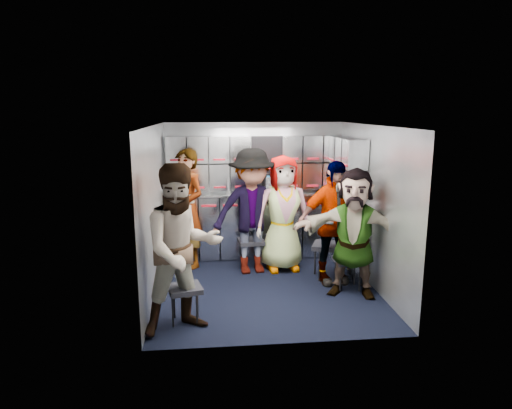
{
  "coord_description": "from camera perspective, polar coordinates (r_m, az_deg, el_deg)",
  "views": [
    {
      "loc": [
        -0.71,
        -5.62,
        2.3
      ],
      "look_at": [
        -0.1,
        0.35,
        1.04
      ],
      "focal_mm": 32.0,
      "sensor_mm": 36.0,
      "label": 1
    }
  ],
  "objects": [
    {
      "name": "attendant_arc_c",
      "position": [
        6.55,
        3.39,
        -1.12
      ],
      "size": [
        0.86,
        0.6,
        1.67
      ],
      "primitive_type": "imported",
      "rotation": [
        0.0,
        0.0,
        0.09
      ],
      "color": "black",
      "rests_on": "ground"
    },
    {
      "name": "right_cabinet",
      "position": [
        6.77,
        11.21,
        -3.81
      ],
      "size": [
        0.28,
        1.2,
        1.0
      ],
      "primitive_type": "cube",
      "color": "#A2A9B2",
      "rests_on": "ground"
    },
    {
      "name": "cup_left",
      "position": [
        6.98,
        -9.63,
        1.61
      ],
      "size": [
        0.08,
        0.08,
        0.1
      ],
      "primitive_type": "cylinder",
      "color": "beige",
      "rests_on": "counter"
    },
    {
      "name": "cup_right",
      "position": [
        7.23,
        9.94,
        1.94
      ],
      "size": [
        0.09,
        0.09,
        0.1
      ],
      "primitive_type": "cylinder",
      "color": "beige",
      "rests_on": "counter"
    },
    {
      "name": "cart_bank_left",
      "position": [
        6.46,
        -9.93,
        -4.56
      ],
      "size": [
        0.38,
        0.76,
        0.99
      ],
      "primitive_type": "cube",
      "color": "#A2A9B2",
      "rests_on": "ground"
    },
    {
      "name": "bottle_left",
      "position": [
        6.98,
        -1.14,
        2.44
      ],
      "size": [
        0.07,
        0.07,
        0.26
      ],
      "primitive_type": "cylinder",
      "color": "white",
      "rests_on": "counter"
    },
    {
      "name": "jump_seat_near_right",
      "position": [
        6.06,
        11.44,
        -7.04
      ],
      "size": [
        0.36,
        0.34,
        0.41
      ],
      "rotation": [
        0.0,
        0.0,
        0.04
      ],
      "color": "black",
      "rests_on": "ground"
    },
    {
      "name": "counter",
      "position": [
        7.07,
        -0.01,
        1.37
      ],
      "size": [
        2.68,
        0.42,
        0.03
      ],
      "primitive_type": "cube",
      "color": "#B6B9BE",
      "rests_on": "cart_bank_back"
    },
    {
      "name": "coffee_niche",
      "position": [
        7.14,
        1.33,
        5.16
      ],
      "size": [
        0.46,
        0.16,
        0.84
      ],
      "primitive_type": null,
      "color": "black",
      "rests_on": "wall_back"
    },
    {
      "name": "attendant_standing",
      "position": [
        6.74,
        -8.63,
        -0.52
      ],
      "size": [
        0.74,
        0.75,
        1.75
      ],
      "primitive_type": "imported",
      "rotation": [
        0.0,
        0.0,
        -0.82
      ],
      "color": "black",
      "rests_on": "ground"
    },
    {
      "name": "locker_bank_back",
      "position": [
        7.06,
        -0.06,
        5.25
      ],
      "size": [
        2.68,
        0.28,
        0.82
      ],
      "primitive_type": "cube",
      "color": "#A2A9B2",
      "rests_on": "wall_back"
    },
    {
      "name": "floor",
      "position": [
        6.12,
        1.25,
        -10.24
      ],
      "size": [
        3.0,
        3.0,
        0.0
      ],
      "primitive_type": "plane",
      "color": "black",
      "rests_on": "ground"
    },
    {
      "name": "attendant_arc_d",
      "position": [
        6.12,
        9.57,
        -2.27
      ],
      "size": [
        1.02,
        0.54,
        1.65
      ],
      "primitive_type": "imported",
      "rotation": [
        0.0,
        0.0,
        0.15
      ],
      "color": "black",
      "rests_on": "ground"
    },
    {
      "name": "wall_right",
      "position": [
        6.14,
        14.38,
        -0.28
      ],
      "size": [
        0.04,
        3.0,
        2.1
      ],
      "primitive_type": "cube",
      "color": "#979DA4",
      "rests_on": "ground"
    },
    {
      "name": "attendant_arc_b",
      "position": [
        6.41,
        -0.5,
        -0.88
      ],
      "size": [
        1.22,
        0.8,
        1.78
      ],
      "primitive_type": "imported",
      "rotation": [
        0.0,
        0.0,
        0.13
      ],
      "color": "black",
      "rests_on": "ground"
    },
    {
      "name": "attendant_arc_e",
      "position": [
        5.76,
        12.14,
        -3.47
      ],
      "size": [
        1.56,
        0.99,
        1.61
      ],
      "primitive_type": "imported",
      "rotation": [
        0.0,
        0.0,
        -0.38
      ],
      "color": "black",
      "rests_on": "ground"
    },
    {
      "name": "cart_bank_back",
      "position": [
        7.18,
        -0.01,
        -2.71
      ],
      "size": [
        2.68,
        0.38,
        0.99
      ],
      "primitive_type": "cube",
      "color": "#A2A9B2",
      "rests_on": "ground"
    },
    {
      "name": "locker_bank_right",
      "position": [
        6.67,
        11.3,
        4.64
      ],
      "size": [
        0.28,
        1.0,
        0.82
      ],
      "primitive_type": "cube",
      "color": "#A2A9B2",
      "rests_on": "wall_right"
    },
    {
      "name": "attendant_arc_a",
      "position": [
        4.75,
        -9.19,
        -5.57
      ],
      "size": [
        1.05,
        0.94,
        1.78
      ],
      "primitive_type": "imported",
      "rotation": [
        0.0,
        0.0,
        0.37
      ],
      "color": "black",
      "rests_on": "ground"
    },
    {
      "name": "bottle_right",
      "position": [
        7.02,
        1.55,
        2.43
      ],
      "size": [
        0.07,
        0.07,
        0.25
      ],
      "primitive_type": "cylinder",
      "color": "white",
      "rests_on": "counter"
    },
    {
      "name": "ceiling",
      "position": [
        5.67,
        1.34,
        9.83
      ],
      "size": [
        2.8,
        3.0,
        0.02
      ],
      "primitive_type": "cube",
      "color": "silver",
      "rests_on": "wall_back"
    },
    {
      "name": "jump_seat_near_left",
      "position": [
        5.1,
        -8.89,
        -10.58
      ],
      "size": [
        0.42,
        0.4,
        0.41
      ],
      "rotation": [
        0.0,
        0.0,
        0.23
      ],
      "color": "black",
      "rests_on": "ground"
    },
    {
      "name": "wall_left",
      "position": [
        5.8,
        -12.56,
        -0.88
      ],
      "size": [
        0.04,
        3.0,
        2.1
      ],
      "primitive_type": "cube",
      "color": "#979DA4",
      "rests_on": "ground"
    },
    {
      "name": "jump_seat_center",
      "position": [
        6.83,
        3.1,
        -4.33
      ],
      "size": [
        0.47,
        0.45,
        0.45
      ],
      "rotation": [
        0.0,
        0.0,
        0.28
      ],
      "color": "black",
      "rests_on": "ground"
    },
    {
      "name": "bottle_mid",
      "position": [
        6.96,
        -3.49,
        2.37
      ],
      "size": [
        0.07,
        0.07,
        0.25
      ],
      "primitive_type": "cylinder",
      "color": "white",
      "rests_on": "counter"
    },
    {
      "name": "red_latch_strip",
      "position": [
        6.9,
        0.16,
        -0.03
      ],
      "size": [
        2.6,
        0.02,
        0.03
      ],
      "primitive_type": "cube",
      "color": "#A91020",
      "rests_on": "cart_bank_back"
    },
    {
      "name": "wall_back",
      "position": [
        7.27,
        -0.18,
        1.94
      ],
      "size": [
        2.8,
        0.04,
        2.1
      ],
      "primitive_type": "cube",
      "color": "#979DA4",
      "rests_on": "ground"
    },
    {
      "name": "jump_seat_mid_left",
      "position": [
        6.71,
        -0.64,
        -4.8
      ],
      "size": [
        0.39,
        0.38,
        0.43
      ],
      "rotation": [
        0.0,
        0.0,
        0.1
      ],
      "color": "black",
      "rests_on": "ground"
    },
    {
      "name": "jump_seat_mid_right",
      "position": [
        6.39,
        9.02,
        -5.37
      ],
      "size": [
        0.52,
        0.51,
        0.48
      ],
      "rotation": [
        0.0,
        0.0,
        -0.38
      ],
      "color": "black",
      "rests_on": "ground"
    }
  ]
}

